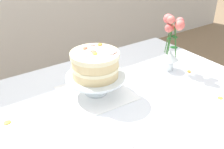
{
  "coord_description": "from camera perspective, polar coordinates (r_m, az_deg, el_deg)",
  "views": [
    {
      "loc": [
        -0.62,
        -0.82,
        1.43
      ],
      "look_at": [
        -0.03,
        0.03,
        0.86
      ],
      "focal_mm": 40.57,
      "sensor_mm": 36.0,
      "label": 1
    }
  ],
  "objects": [
    {
      "name": "loose_petal_0",
      "position": [
        1.33,
        23.19,
        -4.85
      ],
      "size": [
        0.03,
        0.03,
        0.0
      ],
      "primitive_type": "ellipsoid",
      "rotation": [
        0.0,
        0.0,
        2.95
      ],
      "color": "yellow",
      "rests_on": "dining_table"
    },
    {
      "name": "layer_cake",
      "position": [
        1.19,
        -3.83,
        2.38
      ],
      "size": [
        0.23,
        0.23,
        0.13
      ],
      "color": "beige",
      "rests_on": "cake_stand"
    },
    {
      "name": "loose_petal_1",
      "position": [
        1.16,
        -22.52,
        -9.92
      ],
      "size": [
        0.03,
        0.03,
        0.01
      ],
      "primitive_type": "ellipsoid",
      "rotation": [
        0.0,
        0.0,
        3.03
      ],
      "color": "yellow",
      "rests_on": "dining_table"
    },
    {
      "name": "linen_napkin",
      "position": [
        1.27,
        -3.59,
        -4.11
      ],
      "size": [
        0.33,
        0.33,
        0.0
      ],
      "primitive_type": "cube",
      "rotation": [
        0.0,
        0.0,
        -0.04
      ],
      "color": "white",
      "rests_on": "dining_table"
    },
    {
      "name": "teacup",
      "position": [
        0.94,
        2.86,
        -16.27
      ],
      "size": [
        0.12,
        0.11,
        0.05
      ],
      "color": "white",
      "rests_on": "dining_table"
    },
    {
      "name": "cake_stand",
      "position": [
        1.22,
        -3.71,
        -0.91
      ],
      "size": [
        0.29,
        0.29,
        0.1
      ],
      "color": "silver",
      "rests_on": "linen_napkin"
    },
    {
      "name": "dining_table",
      "position": [
        1.28,
        2.49,
        -8.67
      ],
      "size": [
        1.4,
        1.0,
        0.74
      ],
      "color": "white",
      "rests_on": "ground"
    },
    {
      "name": "flower_vase",
      "position": [
        1.45,
        13.22,
        7.01
      ],
      "size": [
        0.12,
        0.13,
        0.32
      ],
      "color": "silver",
      "rests_on": "dining_table"
    },
    {
      "name": "loose_petal_2",
      "position": [
        1.52,
        16.97,
        0.69
      ],
      "size": [
        0.04,
        0.04,
        0.01
      ],
      "primitive_type": "ellipsoid",
      "rotation": [
        0.0,
        0.0,
        3.86
      ],
      "color": "orange",
      "rests_on": "dining_table"
    }
  ]
}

